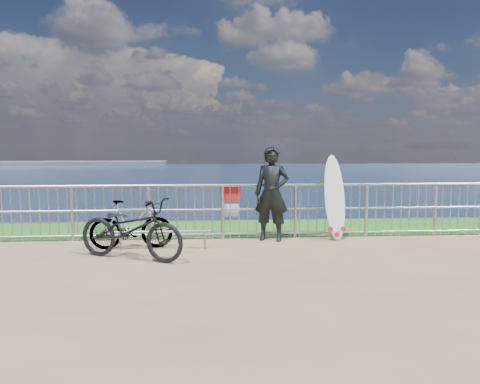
{
  "coord_description": "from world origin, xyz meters",
  "views": [
    {
      "loc": [
        -0.88,
        -7.85,
        1.89
      ],
      "look_at": [
        -0.18,
        1.2,
        1.0
      ],
      "focal_mm": 35.0,
      "sensor_mm": 36.0,
      "label": 1
    }
  ],
  "objects": [
    {
      "name": "seascape",
      "position": [
        -43.75,
        147.49,
        -4.03
      ],
      "size": [
        260.0,
        260.0,
        5.0
      ],
      "color": "brown",
      "rests_on": "ground"
    },
    {
      "name": "bike_rack",
      "position": [
        -1.64,
        0.64,
        0.3
      ],
      "size": [
        1.73,
        0.05,
        0.36
      ],
      "color": "#95989D",
      "rests_on": "ground"
    },
    {
      "name": "surfboard",
      "position": [
        1.76,
        1.37,
        0.79
      ],
      "size": [
        0.53,
        0.48,
        1.73
      ],
      "color": "white",
      "rests_on": "ground"
    },
    {
      "name": "bicycle_far",
      "position": [
        -2.22,
        0.79,
        0.45
      ],
      "size": [
        1.54,
        0.57,
        0.91
      ],
      "primitive_type": "imported",
      "rotation": [
        0.0,
        0.0,
        1.67
      ],
      "color": "black",
      "rests_on": "ground"
    },
    {
      "name": "grass_strip",
      "position": [
        0.0,
        2.7,
        0.01
      ],
      "size": [
        120.0,
        120.0,
        0.0
      ],
      "primitive_type": "plane",
      "color": "#206D1E",
      "rests_on": "ground"
    },
    {
      "name": "surfer",
      "position": [
        0.47,
        1.37,
        0.95
      ],
      "size": [
        0.8,
        0.65,
        1.89
      ],
      "primitive_type": "imported",
      "rotation": [
        0.0,
        0.0,
        -0.33
      ],
      "color": "black",
      "rests_on": "ground"
    },
    {
      "name": "railing",
      "position": [
        0.01,
        1.6,
        0.58
      ],
      "size": [
        10.06,
        0.1,
        1.13
      ],
      "color": "#95989D",
      "rests_on": "ground"
    },
    {
      "name": "bicycle_near",
      "position": [
        -2.1,
        -0.03,
        0.52
      ],
      "size": [
        2.08,
        1.48,
        1.04
      ],
      "primitive_type": "imported",
      "rotation": [
        0.0,
        0.0,
        1.12
      ],
      "color": "black",
      "rests_on": "ground"
    }
  ]
}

